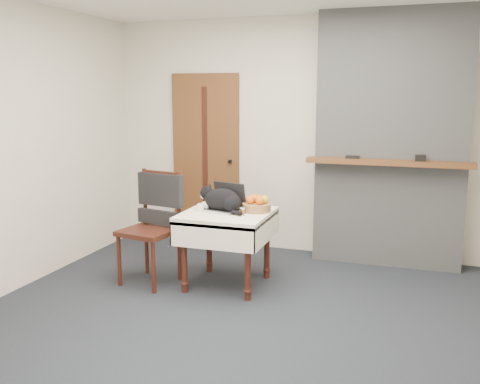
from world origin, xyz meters
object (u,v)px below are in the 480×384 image
Objects in this scene: cream_jar at (201,207)px; fruit_basket at (257,205)px; cat at (223,200)px; laptop at (225,204)px; chair at (156,211)px; pill_bottle at (243,212)px; door at (206,160)px; side_table at (227,224)px.

cream_jar is 0.27× the size of fruit_basket.
cat is at bearing -160.27° from fruit_basket.
laptop is 0.67m from chair.
laptop is at bearing 30.43° from cream_jar.
chair reaches higher than pill_bottle.
laptop is 0.30m from fruit_basket.
door is 7.60× the size of fruit_basket.
cream_jar is at bearing -69.71° from door.
pill_bottle is 0.25× the size of fruit_basket.
chair reaches higher than cream_jar.
chair is at bearing -175.92° from cream_jar.
fruit_basket is at bearing 23.81° from laptop.
pill_bottle is (0.92, -1.39, -0.27)m from door.
fruit_basket is at bearing 18.12° from cream_jar.
pill_bottle is at bearing 10.35° from chair.
door is at bearing 102.66° from chair.
door is at bearing 129.71° from cat.
cat reaches higher than side_table.
side_table is 0.29m from cream_jar.
fruit_basket is at bearing 22.19° from chair.
chair is (-0.65, -0.09, -0.13)m from cat.
side_table is 0.20m from laptop.
laptop is (0.70, -1.24, -0.24)m from door.
fruit_basket reaches higher than pill_bottle.
fruit_basket is at bearing 31.14° from cat.
cat is at bearing 15.68° from cream_jar.
cream_jar is (-0.20, -0.06, -0.07)m from cat.
door is 1.89× the size of chair.
laptop reaches higher than pill_bottle.
laptop is at bearing -171.09° from fruit_basket.
cream_jar is 1.06× the size of pill_bottle.
side_table is at bearing 9.50° from cream_jar.
side_table is (0.74, -1.31, -0.41)m from door.
side_table is at bearing 156.93° from pill_bottle.
laptop is at bearing -60.69° from door.
side_table is 11.76× the size of pill_bottle.
cream_jar is at bearing -134.67° from laptop.
fruit_basket is at bearing -50.21° from door.
cat is (-0.04, 0.02, 0.22)m from side_table.
laptop is 5.77× the size of cream_jar.
door reaches higher than laptop.
cat is 1.83× the size of fruit_basket.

